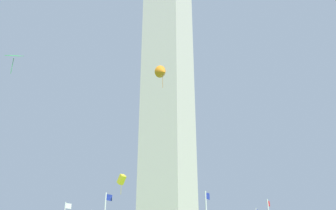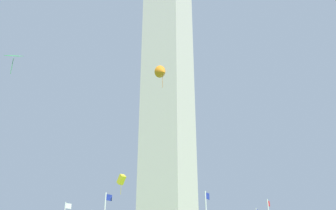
{
  "view_description": "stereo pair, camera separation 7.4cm",
  "coord_description": "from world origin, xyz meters",
  "px_view_note": "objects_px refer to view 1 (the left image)",
  "views": [
    {
      "loc": [
        -42.45,
        -23.18,
        2.52
      ],
      "look_at": [
        0.0,
        0.0,
        22.87
      ],
      "focal_mm": 36.06,
      "sensor_mm": 36.0,
      "label": 1
    },
    {
      "loc": [
        -42.42,
        -23.25,
        2.52
      ],
      "look_at": [
        0.0,
        0.0,
        22.87
      ],
      "focal_mm": 36.06,
      "sensor_mm": 36.0,
      "label": 2
    }
  ],
  "objects_px": {
    "obelisk_monument": "(168,70)",
    "kite_orange_delta": "(163,72)",
    "kite_yellow_box": "(122,180)",
    "kite_green_diamond": "(14,56)"
  },
  "relations": [
    {
      "from": "obelisk_monument",
      "to": "kite_green_diamond",
      "type": "distance_m",
      "value": 27.31
    },
    {
      "from": "kite_orange_delta",
      "to": "kite_yellow_box",
      "type": "height_order",
      "value": "kite_orange_delta"
    },
    {
      "from": "obelisk_monument",
      "to": "kite_yellow_box",
      "type": "xyz_separation_m",
      "value": [
        -13.6,
        -1.88,
        -20.04
      ]
    },
    {
      "from": "kite_green_diamond",
      "to": "kite_orange_delta",
      "type": "distance_m",
      "value": 16.07
    },
    {
      "from": "obelisk_monument",
      "to": "kite_orange_delta",
      "type": "distance_m",
      "value": 15.16
    },
    {
      "from": "kite_orange_delta",
      "to": "obelisk_monument",
      "type": "bearing_deg",
      "value": 25.91
    },
    {
      "from": "obelisk_monument",
      "to": "kite_yellow_box",
      "type": "relative_size",
      "value": 27.77
    },
    {
      "from": "kite_orange_delta",
      "to": "kite_yellow_box",
      "type": "xyz_separation_m",
      "value": [
        -1.73,
        3.89,
        -12.57
      ]
    },
    {
      "from": "obelisk_monument",
      "to": "kite_orange_delta",
      "type": "relative_size",
      "value": 19.17
    },
    {
      "from": "kite_yellow_box",
      "to": "obelisk_monument",
      "type": "bearing_deg",
      "value": 7.86
    }
  ]
}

